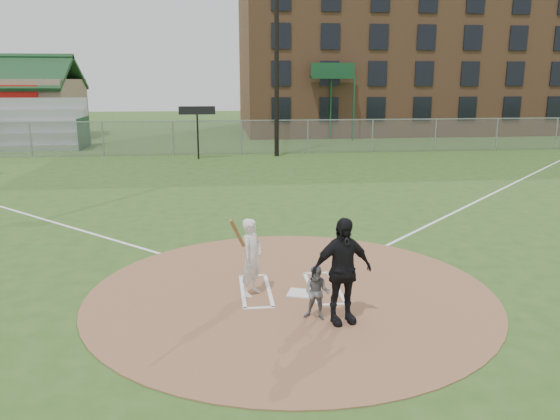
{
  "coord_description": "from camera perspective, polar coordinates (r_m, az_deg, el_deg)",
  "views": [
    {
      "loc": [
        -1.45,
        -10.56,
        4.31
      ],
      "look_at": [
        0.0,
        2.0,
        1.3
      ],
      "focal_mm": 35.0,
      "sensor_mm": 36.0,
      "label": 1
    }
  ],
  "objects": [
    {
      "name": "batter_at_plate",
      "position": [
        11.09,
        -2.97,
        -4.93
      ],
      "size": [
        0.79,
        1.03,
        1.78
      ],
      "color": "silver",
      "rests_on": "dirt_circle"
    },
    {
      "name": "umpire",
      "position": [
        9.86,
        6.48,
        -6.33
      ],
      "size": [
        1.22,
        0.7,
        1.96
      ],
      "primitive_type": "imported",
      "rotation": [
        0.0,
        0.0,
        0.21
      ],
      "color": "black",
      "rests_on": "dirt_circle"
    },
    {
      "name": "dirt_circle",
      "position": [
        11.49,
        1.16,
        -8.58
      ],
      "size": [
        8.4,
        8.4,
        0.02
      ],
      "primitive_type": "cylinder",
      "color": "#946546",
      "rests_on": "ground"
    },
    {
      "name": "foul_line_third",
      "position": [
        21.4,
        -27.08,
        0.3
      ],
      "size": [
        17.04,
        17.04,
        0.01
      ],
      "primitive_type": "cube",
      "rotation": [
        0.0,
        0.0,
        0.79
      ],
      "color": "white",
      "rests_on": "ground"
    },
    {
      "name": "outfield_fence",
      "position": [
        32.76,
        -4.06,
        7.59
      ],
      "size": [
        56.08,
        0.08,
        2.03
      ],
      "color": "slate",
      "rests_on": "ground"
    },
    {
      "name": "home_plate",
      "position": [
        11.38,
        2.07,
        -8.68
      ],
      "size": [
        0.6,
        0.6,
        0.03
      ],
      "primitive_type": "cube",
      "rotation": [
        0.0,
        0.0,
        -0.34
      ],
      "color": "silver",
      "rests_on": "dirt_circle"
    },
    {
      "name": "ground",
      "position": [
        11.5,
        1.16,
        -8.63
      ],
      "size": [
        140.0,
        140.0,
        0.0
      ],
      "primitive_type": "plane",
      "color": "#2F511C",
      "rests_on": "ground"
    },
    {
      "name": "catcher",
      "position": [
        10.11,
        3.89,
        -8.61
      ],
      "size": [
        0.61,
        0.55,
        1.02
      ],
      "primitive_type": "imported",
      "rotation": [
        0.0,
        0.0,
        -0.4
      ],
      "color": "slate",
      "rests_on": "dirt_circle"
    },
    {
      "name": "light_pole",
      "position": [
        31.83,
        -0.37,
        17.54
      ],
      "size": [
        1.2,
        0.3,
        12.22
      ],
      "color": "black",
      "rests_on": "ground"
    },
    {
      "name": "brick_warehouse",
      "position": [
        51.66,
        13.74,
        16.57
      ],
      "size": [
        30.0,
        17.17,
        15.0
      ],
      "color": "brown",
      "rests_on": "ground"
    },
    {
      "name": "batters_boxes",
      "position": [
        11.63,
        1.06,
        -8.24
      ],
      "size": [
        2.08,
        1.88,
        0.01
      ],
      "color": "white",
      "rests_on": "dirt_circle"
    },
    {
      "name": "scoreboard_sign",
      "position": [
        30.84,
        -8.65,
        9.67
      ],
      "size": [
        2.0,
        0.1,
        2.93
      ],
      "color": "black",
      "rests_on": "ground"
    },
    {
      "name": "bleachers",
      "position": [
        38.63,
        -24.24,
        8.2
      ],
      "size": [
        6.08,
        3.2,
        3.2
      ],
      "color": "#B7BABF",
      "rests_on": "ground"
    },
    {
      "name": "foul_line_first",
      "position": [
        22.59,
        21.12,
        1.5
      ],
      "size": [
        17.04,
        17.04,
        0.01
      ],
      "primitive_type": "cube",
      "rotation": [
        0.0,
        0.0,
        -0.79
      ],
      "color": "white",
      "rests_on": "ground"
    }
  ]
}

